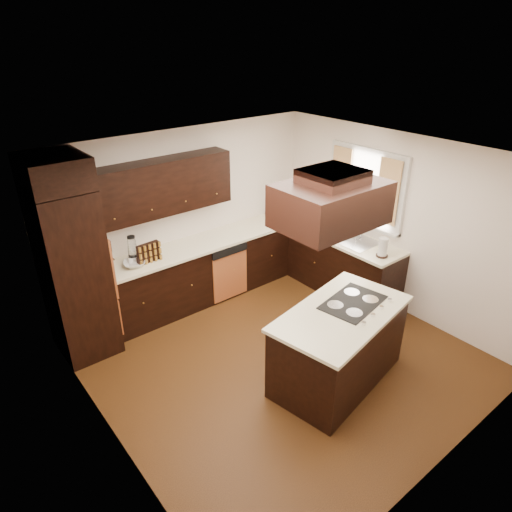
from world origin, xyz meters
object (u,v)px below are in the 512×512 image
Objects in this scene: island at (338,347)px; oven_column at (75,275)px; range_hood at (331,204)px; spice_rack at (149,253)px.

oven_column is at bearing 119.97° from island.
range_hood reaches higher than spice_rack.
spice_rack is at bearing 103.49° from island.
spice_rack is (0.97, 0.01, -0.01)m from oven_column.
spice_rack is at bearing 111.76° from range_hood.
range_hood is at bearing -73.33° from spice_rack.
oven_column reaches higher than island.
range_hood is at bearing 130.53° from island.
range_hood reaches higher than island.
range_hood reaches higher than oven_column.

